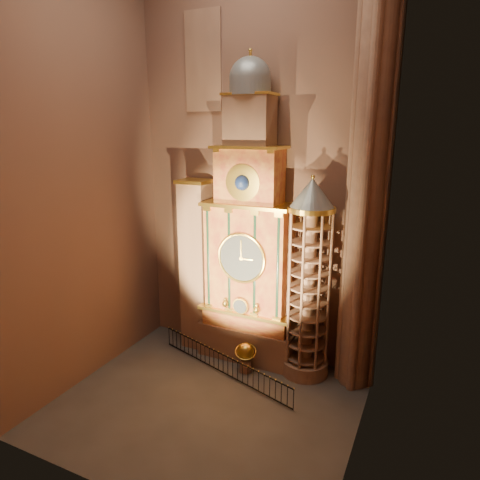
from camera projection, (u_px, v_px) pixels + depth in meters
The scene contains 11 objects.
floor at pixel (207, 403), 20.83m from camera, with size 14.00×14.00×0.00m, color #383330.
wall_back at pixel (257, 166), 23.30m from camera, with size 22.00×22.00×0.00m, color brown.
wall_left at pixel (78, 170), 20.92m from camera, with size 22.00×22.00×0.00m, color brown.
wall_right at pixel (373, 186), 15.17m from camera, with size 22.00×22.00×0.00m, color brown.
astronomical_clock at pixel (249, 247), 23.49m from camera, with size 5.60×2.41×16.70m.
portrait_tower at pixel (197, 265), 25.29m from camera, with size 1.80×1.60×10.20m.
stair_turret at pixel (308, 282), 22.18m from camera, with size 2.50×2.50×10.80m.
gothic_pier at pixel (369, 172), 19.92m from camera, with size 2.04×2.04×22.00m.
stained_glass_window at pixel (203, 61), 23.15m from camera, with size 2.20×0.14×5.20m.
celestial_globe at pixel (246, 355), 23.32m from camera, with size 1.49×1.45×1.70m.
iron_railing at pixel (223, 364), 23.17m from camera, with size 8.94×2.88×1.13m.
Camera 1 is at (9.16, -15.73, 12.99)m, focal length 32.00 mm.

